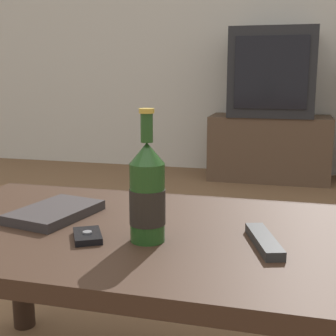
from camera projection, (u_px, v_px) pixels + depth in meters
The scene contains 8 objects.
back_wall at pixel (249, 14), 3.81m from camera, with size 8.00×0.05×2.60m.
coffee_table at pixel (127, 257), 1.12m from camera, with size 1.05×0.65×0.47m.
tv_stand at pixel (269, 148), 3.69m from camera, with size 0.92×0.44×0.50m.
television at pixel (272, 73), 3.57m from camera, with size 0.63×0.48×0.66m.
beer_bottle at pixel (147, 194), 1.00m from camera, with size 0.08×0.08×0.29m.
cell_phone at pixel (87, 236), 1.03m from camera, with size 0.10×0.11×0.02m.
remote_control at pixel (264, 241), 0.99m from camera, with size 0.09×0.19×0.02m.
table_book at pixel (55, 212), 1.18m from camera, with size 0.19×0.26×0.02m.
Camera 1 is at (0.36, -1.00, 0.83)m, focal length 50.00 mm.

